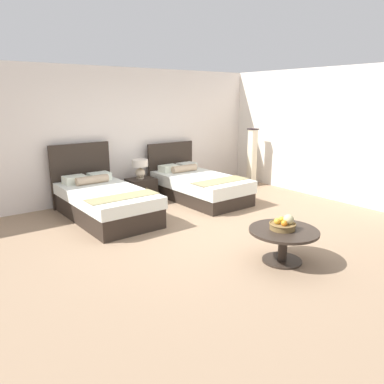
# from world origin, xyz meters

# --- Properties ---
(ground_plane) EXTENTS (10.31, 9.33, 0.02)m
(ground_plane) POSITION_xyz_m (0.00, 0.00, -0.01)
(ground_plane) COLOR #977A5E
(wall_back) EXTENTS (10.31, 0.12, 2.72)m
(wall_back) POSITION_xyz_m (0.00, 2.86, 1.36)
(wall_back) COLOR white
(wall_back) RESTS_ON ground
(wall_side_right) EXTENTS (0.12, 4.93, 2.72)m
(wall_side_right) POSITION_xyz_m (3.36, 0.40, 1.36)
(wall_side_right) COLOR white
(wall_side_right) RESTS_ON ground
(bed_near_window) EXTENTS (1.23, 2.23, 1.24)m
(bed_near_window) POSITION_xyz_m (-1.06, 1.67, 0.31)
(bed_near_window) COLOR #2E241D
(bed_near_window) RESTS_ON ground
(bed_near_corner) EXTENTS (1.23, 2.21, 1.11)m
(bed_near_corner) POSITION_xyz_m (1.06, 1.66, 0.29)
(bed_near_corner) COLOR #2E241D
(bed_near_corner) RESTS_ON ground
(nightstand) EXTENTS (0.57, 0.46, 0.46)m
(nightstand) POSITION_xyz_m (0.06, 2.33, 0.23)
(nightstand) COLOR #2E241D
(nightstand) RESTS_ON ground
(table_lamp) EXTENTS (0.34, 0.34, 0.40)m
(table_lamp) POSITION_xyz_m (0.06, 2.35, 0.71)
(table_lamp) COLOR beige
(table_lamp) RESTS_ON nightstand
(coffee_table) EXTENTS (0.90, 0.90, 0.45)m
(coffee_table) POSITION_xyz_m (0.05, -1.47, 0.33)
(coffee_table) COLOR #2E241D
(coffee_table) RESTS_ON ground
(fruit_bowl) EXTENTS (0.35, 0.35, 0.20)m
(fruit_bowl) POSITION_xyz_m (0.06, -1.45, 0.51)
(fruit_bowl) COLOR brown
(fruit_bowl) RESTS_ON coffee_table
(floor_lamp_corner) EXTENTS (0.21, 0.21, 1.39)m
(floor_lamp_corner) POSITION_xyz_m (2.92, 1.90, 0.69)
(floor_lamp_corner) COLOR black
(floor_lamp_corner) RESTS_ON ground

